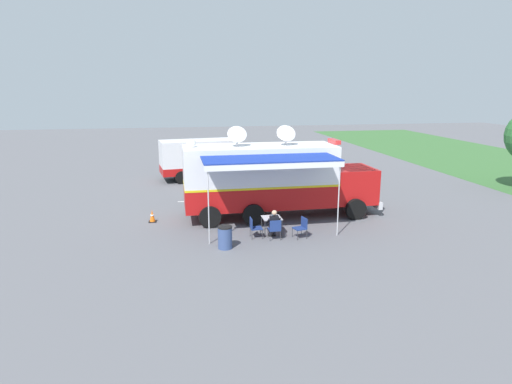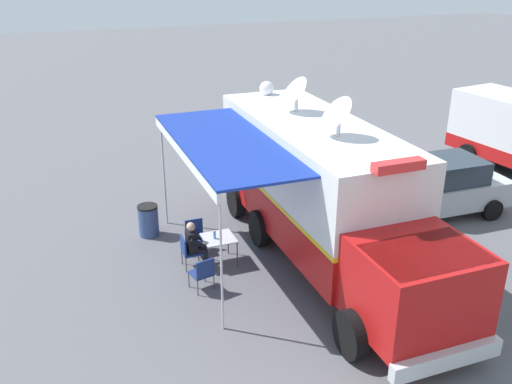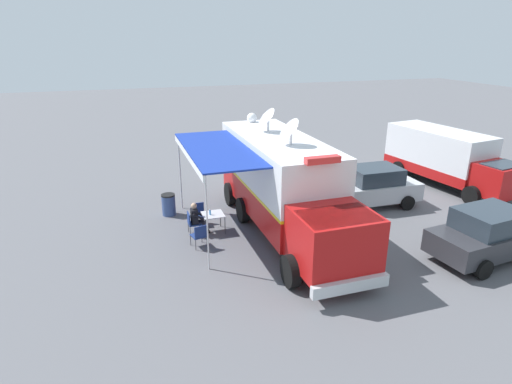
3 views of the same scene
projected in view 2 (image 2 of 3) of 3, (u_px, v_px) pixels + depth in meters
The scene contains 12 objects.
ground_plane at pixel (309, 245), 15.53m from camera, with size 100.00×100.00×0.00m, color #5B5B60.
lot_stripe at pixel (392, 204), 18.02m from camera, with size 0.12×4.80×0.01m, color silver.
command_truck at pixel (323, 190), 14.12m from camera, with size 4.89×9.50×4.53m.
folding_table at pixel (219, 239), 14.40m from camera, with size 0.80×0.80×0.73m.
water_bottle at pixel (215, 235), 14.29m from camera, with size 0.07×0.07×0.22m.
folding_chair_at_table at pixel (188, 249), 14.25m from camera, with size 0.48×0.48×0.87m.
folding_chair_beside_table at pixel (195, 233), 15.07m from camera, with size 0.48×0.48×0.87m.
folding_chair_spare_by_truck at pixel (203, 272), 13.26m from camera, with size 0.58×0.58×0.87m.
seated_responder at pixel (195, 243), 14.25m from camera, with size 0.66×0.55×1.25m.
trash_bin at pixel (148, 220), 15.91m from camera, with size 0.57×0.57×0.91m.
traffic_cone at pixel (249, 172), 19.87m from camera, with size 0.36×0.36×0.58m.
car_far_corner at pixel (441, 187), 17.07m from camera, with size 4.23×2.08×1.76m.
Camera 2 is at (6.16, 12.33, 7.45)m, focal length 39.56 mm.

